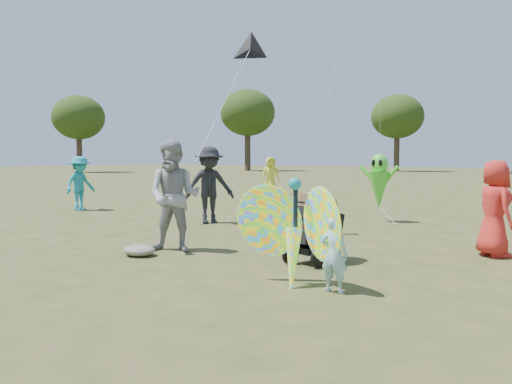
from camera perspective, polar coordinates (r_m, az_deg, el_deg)
ground at (r=6.62m, az=-5.79°, el=-10.38°), size 160.00×160.00×0.00m
child_girl at (r=6.15m, az=8.94°, el=-7.05°), size 0.34×0.23×0.94m
adult_man at (r=8.73m, az=-9.35°, el=-0.48°), size 1.16×1.05×1.94m
grey_bag at (r=8.58m, az=-13.18°, el=-6.52°), size 0.57×0.46×0.18m
crowd_a at (r=9.11m, az=25.60°, el=-1.70°), size 0.88×0.93×1.60m
crowd_b at (r=12.42m, az=-5.35°, el=0.79°), size 1.32×1.40×1.90m
crowd_g at (r=21.79m, az=1.68°, el=1.88°), size 0.94×0.96×1.67m
crowd_i at (r=16.35m, az=-19.46°, el=0.94°), size 0.74×1.14×1.67m
jogging_stroller at (r=7.87m, az=6.90°, el=-3.54°), size 0.71×1.13×1.09m
butterfly_kite at (r=6.41m, az=4.37°, el=-4.78°), size 1.74×0.75×1.59m
delta_kite_rig at (r=10.80m, az=-0.71°, el=15.94°), size 0.89×2.61×2.75m
alien_kite at (r=12.99m, az=13.87°, el=0.92°), size 1.12×0.69×1.74m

